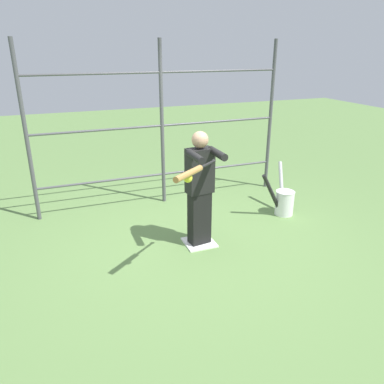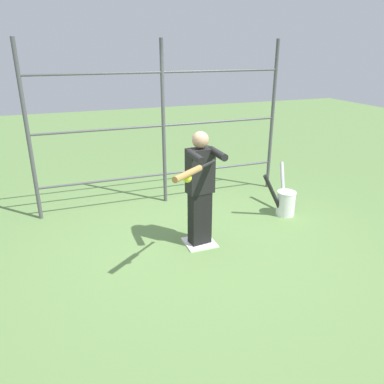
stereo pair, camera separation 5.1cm
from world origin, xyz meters
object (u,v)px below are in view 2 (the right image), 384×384
object	(u,v)px
batter	(200,186)
baseball_bat_swinging	(191,172)
bat_bucket	(285,201)
softball_in_flight	(187,178)

from	to	relation	value
batter	baseball_bat_swinging	world-z (taller)	batter
batter	bat_bucket	xyz separation A→B (m)	(-1.60, -0.42, -0.60)
softball_in_flight	bat_bucket	size ratio (longest dim) A/B	0.13
batter	bat_bucket	distance (m)	1.76
batter	bat_bucket	world-z (taller)	batter
batter	softball_in_flight	xyz separation A→B (m)	(0.44, 0.74, 0.40)
baseball_bat_swinging	bat_bucket	size ratio (longest dim) A/B	0.96
baseball_bat_swinging	bat_bucket	xyz separation A→B (m)	(-2.00, -1.16, -1.07)
bat_bucket	baseball_bat_swinging	bearing A→B (deg)	30.23
batter	softball_in_flight	bearing A→B (deg)	59.03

